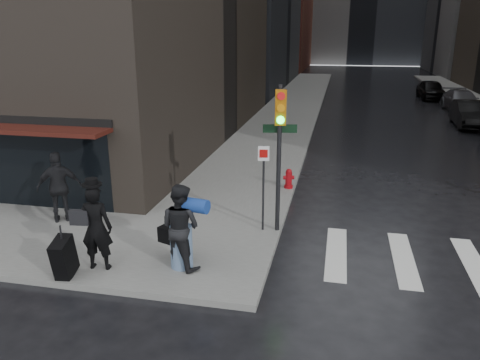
{
  "coord_description": "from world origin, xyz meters",
  "views": [
    {
      "loc": [
        3.36,
        -9.83,
        5.25
      ],
      "look_at": [
        0.75,
        2.35,
        1.3
      ],
      "focal_mm": 35.0,
      "sensor_mm": 36.0,
      "label": 1
    }
  ],
  "objects_px": {
    "man_jeans": "(181,226)",
    "man_greycoat": "(59,187)",
    "parked_car_2": "(470,114)",
    "man_overcoat": "(89,232)",
    "fire_hydrant": "(289,179)",
    "parked_car_4": "(431,90)",
    "traffic_light": "(278,140)",
    "parked_car_3": "(461,101)"
  },
  "relations": [
    {
      "from": "parked_car_4",
      "to": "traffic_light",
      "type": "bearing_deg",
      "value": -107.95
    },
    {
      "from": "parked_car_2",
      "to": "parked_car_3",
      "type": "xyz_separation_m",
      "value": [
        0.83,
        5.95,
        -0.04
      ]
    },
    {
      "from": "man_greycoat",
      "to": "traffic_light",
      "type": "bearing_deg",
      "value": 154.76
    },
    {
      "from": "man_jeans",
      "to": "parked_car_2",
      "type": "relative_size",
      "value": 0.44
    },
    {
      "from": "man_overcoat",
      "to": "parked_car_3",
      "type": "bearing_deg",
      "value": -124.45
    },
    {
      "from": "traffic_light",
      "to": "fire_hydrant",
      "type": "distance_m",
      "value": 4.32
    },
    {
      "from": "fire_hydrant",
      "to": "parked_car_2",
      "type": "height_order",
      "value": "parked_car_2"
    },
    {
      "from": "man_jeans",
      "to": "man_greycoat",
      "type": "height_order",
      "value": "man_greycoat"
    },
    {
      "from": "man_overcoat",
      "to": "man_jeans",
      "type": "height_order",
      "value": "man_overcoat"
    },
    {
      "from": "man_overcoat",
      "to": "traffic_light",
      "type": "relative_size",
      "value": 0.56
    },
    {
      "from": "parked_car_3",
      "to": "parked_car_4",
      "type": "bearing_deg",
      "value": 97.32
    },
    {
      "from": "man_jeans",
      "to": "man_greycoat",
      "type": "relative_size",
      "value": 0.98
    },
    {
      "from": "parked_car_4",
      "to": "fire_hydrant",
      "type": "bearing_deg",
      "value": -110.34
    },
    {
      "from": "man_greycoat",
      "to": "parked_car_3",
      "type": "distance_m",
      "value": 28.59
    },
    {
      "from": "traffic_light",
      "to": "parked_car_2",
      "type": "distance_m",
      "value": 19.63
    },
    {
      "from": "man_overcoat",
      "to": "man_jeans",
      "type": "xyz_separation_m",
      "value": [
        1.91,
        0.57,
        0.08
      ]
    },
    {
      "from": "fire_hydrant",
      "to": "parked_car_2",
      "type": "relative_size",
      "value": 0.15
    },
    {
      "from": "traffic_light",
      "to": "man_greycoat",
      "type": "bearing_deg",
      "value": 174.63
    },
    {
      "from": "parked_car_3",
      "to": "fire_hydrant",
      "type": "bearing_deg",
      "value": -118.44
    },
    {
      "from": "man_greycoat",
      "to": "traffic_light",
      "type": "height_order",
      "value": "traffic_light"
    },
    {
      "from": "parked_car_3",
      "to": "parked_car_4",
      "type": "xyz_separation_m",
      "value": [
        -0.99,
        5.95,
        0.06
      ]
    },
    {
      "from": "parked_car_2",
      "to": "parked_car_3",
      "type": "distance_m",
      "value": 6.01
    },
    {
      "from": "parked_car_3",
      "to": "traffic_light",
      "type": "bearing_deg",
      "value": -114.54
    },
    {
      "from": "fire_hydrant",
      "to": "man_greycoat",
      "type": "bearing_deg",
      "value": -144.26
    },
    {
      "from": "parked_car_3",
      "to": "parked_car_4",
      "type": "relative_size",
      "value": 1.08
    },
    {
      "from": "man_greycoat",
      "to": "parked_car_2",
      "type": "xyz_separation_m",
      "value": [
        14.81,
        17.98,
        -0.41
      ]
    },
    {
      "from": "fire_hydrant",
      "to": "parked_car_3",
      "type": "distance_m",
      "value": 21.95
    },
    {
      "from": "man_greycoat",
      "to": "parked_car_4",
      "type": "bearing_deg",
      "value": -146.5
    },
    {
      "from": "man_jeans",
      "to": "parked_car_4",
      "type": "height_order",
      "value": "man_jeans"
    },
    {
      "from": "fire_hydrant",
      "to": "man_overcoat",
      "type": "bearing_deg",
      "value": -118.59
    },
    {
      "from": "man_jeans",
      "to": "man_greycoat",
      "type": "distance_m",
      "value": 4.57
    },
    {
      "from": "fire_hydrant",
      "to": "parked_car_4",
      "type": "height_order",
      "value": "parked_car_4"
    },
    {
      "from": "man_greycoat",
      "to": "fire_hydrant",
      "type": "bearing_deg",
      "value": -174.65
    },
    {
      "from": "man_greycoat",
      "to": "fire_hydrant",
      "type": "distance_m",
      "value": 7.32
    },
    {
      "from": "parked_car_2",
      "to": "parked_car_4",
      "type": "height_order",
      "value": "parked_car_4"
    },
    {
      "from": "man_overcoat",
      "to": "parked_car_4",
      "type": "bearing_deg",
      "value": -118.52
    },
    {
      "from": "traffic_light",
      "to": "parked_car_2",
      "type": "relative_size",
      "value": 0.86
    },
    {
      "from": "man_greycoat",
      "to": "parked_car_4",
      "type": "relative_size",
      "value": 0.44
    },
    {
      "from": "man_jeans",
      "to": "parked_car_2",
      "type": "bearing_deg",
      "value": -97.51
    },
    {
      "from": "man_jeans",
      "to": "parked_car_4",
      "type": "xyz_separation_m",
      "value": [
        10.47,
        31.75,
        -0.37
      ]
    },
    {
      "from": "man_overcoat",
      "to": "man_greycoat",
      "type": "distance_m",
      "value": 3.33
    },
    {
      "from": "man_jeans",
      "to": "traffic_light",
      "type": "distance_m",
      "value": 3.37
    }
  ]
}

